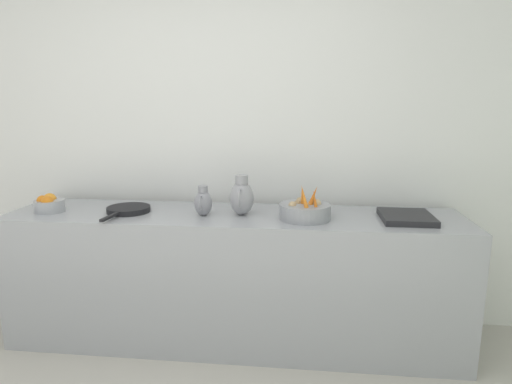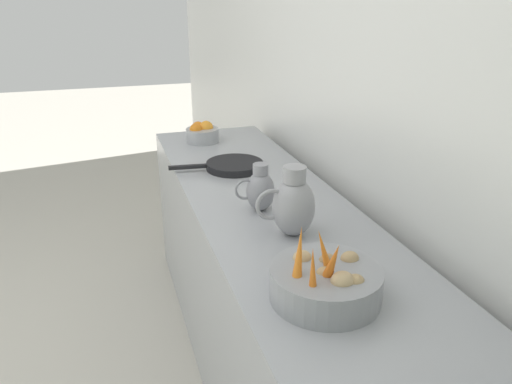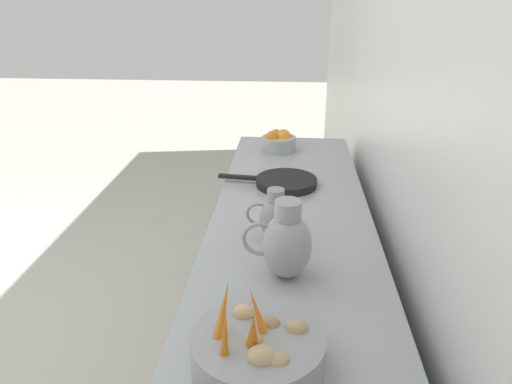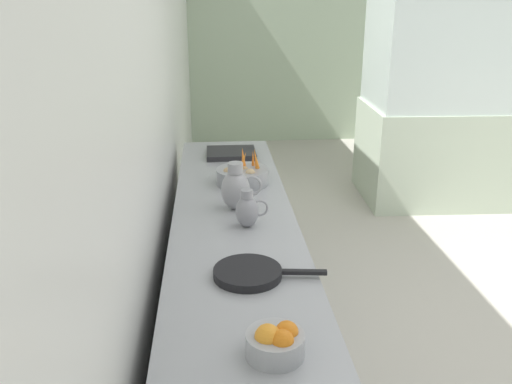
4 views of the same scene
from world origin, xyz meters
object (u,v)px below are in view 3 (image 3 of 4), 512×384
Objects in this scene: orange_bowl at (279,141)px; skillet_on_counter at (285,182)px; metal_pitcher_tall at (286,243)px; metal_pitcher_short at (275,217)px; vegetable_colander at (258,350)px.

orange_bowl is 0.41× the size of skillet_on_counter.
metal_pitcher_tall reaches higher than skillet_on_counter.
metal_pitcher_short is 0.42× the size of skillet_on_counter.
metal_pitcher_short is at bearing -91.34° from vegetable_colander.
metal_pitcher_tall reaches higher than metal_pitcher_short.
vegetable_colander is 0.63m from metal_pitcher_short.
metal_pitcher_tall reaches higher than orange_bowl.
metal_pitcher_short reaches higher than skillet_on_counter.
vegetable_colander reaches higher than skillet_on_counter.
metal_pitcher_short is 0.51m from skillet_on_counter.
metal_pitcher_tall is 0.56× the size of skillet_on_counter.
orange_bowl is 0.98× the size of metal_pitcher_short.
vegetable_colander is at bearing 81.70° from metal_pitcher_tall.
metal_pitcher_tall is at bearing 100.26° from metal_pitcher_short.
vegetable_colander is at bearing 87.78° from skillet_on_counter.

